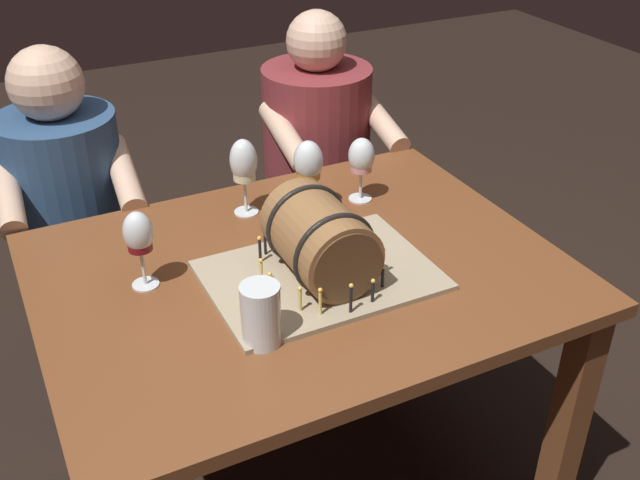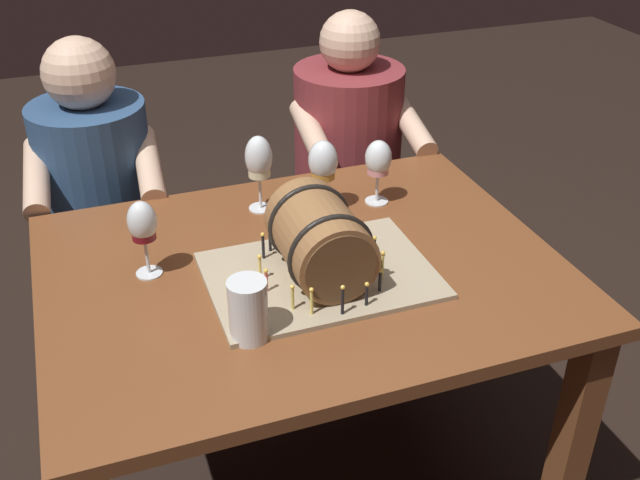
% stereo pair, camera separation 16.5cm
% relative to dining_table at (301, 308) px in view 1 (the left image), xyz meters
% --- Properties ---
extents(dining_table, '(1.20, 0.92, 0.75)m').
position_rel_dining_table_xyz_m(dining_table, '(0.00, 0.00, 0.00)').
color(dining_table, brown).
rests_on(dining_table, ground).
extents(barrel_cake, '(0.51, 0.36, 0.20)m').
position_rel_dining_table_xyz_m(barrel_cake, '(0.02, -0.06, 0.20)').
color(barrel_cake, tan).
rests_on(barrel_cake, dining_table).
extents(wine_glass_red, '(0.07, 0.07, 0.19)m').
position_rel_dining_table_xyz_m(wine_glass_red, '(-0.34, 0.09, 0.25)').
color(wine_glass_red, white).
rests_on(wine_glass_red, dining_table).
extents(wine_glass_rose, '(0.07, 0.07, 0.18)m').
position_rel_dining_table_xyz_m(wine_glass_rose, '(0.29, 0.23, 0.24)').
color(wine_glass_rose, white).
rests_on(wine_glass_rose, dining_table).
extents(wine_glass_amber, '(0.08, 0.08, 0.20)m').
position_rel_dining_table_xyz_m(wine_glass_amber, '(0.14, 0.24, 0.25)').
color(wine_glass_amber, white).
rests_on(wine_glass_amber, dining_table).
extents(wine_glass_white, '(0.07, 0.07, 0.21)m').
position_rel_dining_table_xyz_m(wine_glass_white, '(-0.02, 0.30, 0.26)').
color(wine_glass_white, white).
rests_on(wine_glass_white, dining_table).
extents(beer_pint, '(0.08, 0.08, 0.13)m').
position_rel_dining_table_xyz_m(beer_pint, '(-0.18, -0.21, 0.18)').
color(beer_pint, white).
rests_on(beer_pint, dining_table).
extents(person_seated_left, '(0.39, 0.48, 1.13)m').
position_rel_dining_table_xyz_m(person_seated_left, '(-0.41, 0.73, -0.11)').
color(person_seated_left, '#1B2D46').
rests_on(person_seated_left, ground).
extents(person_seated_right, '(0.41, 0.49, 1.13)m').
position_rel_dining_table_xyz_m(person_seated_right, '(0.41, 0.73, -0.10)').
color(person_seated_right, '#4C1B1E').
rests_on(person_seated_right, ground).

